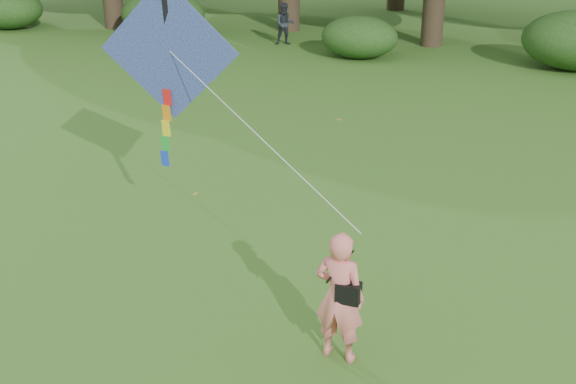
% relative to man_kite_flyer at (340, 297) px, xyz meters
% --- Properties ---
extents(ground, '(100.00, 100.00, 0.00)m').
position_rel_man_kite_flyer_xyz_m(ground, '(-0.20, -0.45, -0.89)').
color(ground, '#265114').
rests_on(ground, ground).
extents(man_kite_flyer, '(0.69, 0.49, 1.78)m').
position_rel_man_kite_flyer_xyz_m(man_kite_flyer, '(0.00, 0.00, 0.00)').
color(man_kite_flyer, '#EF7770').
rests_on(man_kite_flyer, ground).
extents(bystander_left, '(0.92, 0.84, 1.53)m').
position_rel_man_kite_flyer_xyz_m(bystander_left, '(-7.35, 17.81, -0.13)').
color(bystander_left, '#23282F').
rests_on(bystander_left, ground).
extents(crossbody_bag, '(0.43, 0.20, 0.71)m').
position_rel_man_kite_flyer_xyz_m(crossbody_bag, '(0.12, -0.03, 0.12)').
color(crossbody_bag, black).
rests_on(crossbody_bag, ground).
extents(flying_kite, '(4.72, 2.36, 3.01)m').
position_rel_man_kite_flyer_xyz_m(flying_kite, '(-3.37, 2.10, 2.35)').
color(flying_kite, '#254AA2').
rests_on(flying_kite, ground).
extents(shrub_band, '(39.15, 3.22, 1.88)m').
position_rel_man_kite_flyer_xyz_m(shrub_band, '(-0.92, 17.15, -0.03)').
color(shrub_band, '#264919').
rests_on(shrub_band, ground).
extents(fallen_leaves, '(11.97, 13.78, 0.01)m').
position_rel_man_kite_flyer_xyz_m(fallen_leaves, '(0.56, 3.96, -0.88)').
color(fallen_leaves, olive).
rests_on(fallen_leaves, ground).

